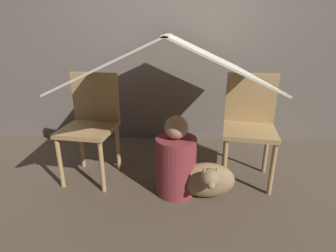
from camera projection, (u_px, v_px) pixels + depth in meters
ground_plane at (168, 185)px, 2.16m from camera, size 8.80×8.80×0.00m
wall_back at (171, 26)px, 2.74m from camera, size 7.00×0.05×2.50m
chair_left at (91, 121)px, 2.19m from camera, size 0.47×0.47×0.88m
chair_right at (249, 123)px, 2.15m from camera, size 0.48×0.48×0.88m
sheet_canopy at (168, 56)px, 1.92m from camera, size 1.31×1.30×0.31m
person_front at (176, 162)px, 2.00m from camera, size 0.31×0.31×0.63m
dog at (207, 180)px, 1.96m from camera, size 0.42×0.36×0.34m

